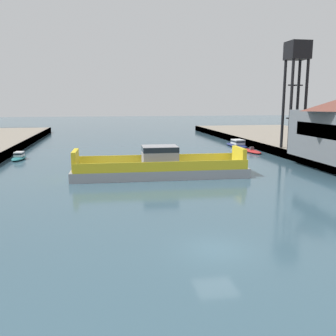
# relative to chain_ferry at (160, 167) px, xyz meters

# --- Properties ---
(ground_plane) EXTENTS (400.00, 400.00, 0.00)m
(ground_plane) POSITION_rel_chain_ferry_xyz_m (0.00, -22.58, -1.10)
(ground_plane) COLOR #385666
(chain_ferry) EXTENTS (20.78, 6.34, 3.65)m
(chain_ferry) POSITION_rel_chain_ferry_xyz_m (0.00, 0.00, 0.00)
(chain_ferry) COLOR #939399
(chain_ferry) RESTS_ON ground
(moored_boat_near_left) EXTENTS (3.17, 8.05, 1.45)m
(moored_boat_near_left) POSITION_rel_chain_ferry_xyz_m (19.41, 26.10, -0.57)
(moored_boat_near_left) COLOR navy
(moored_boat_near_left) RESTS_ON ground
(moored_boat_near_right) EXTENTS (2.09, 5.01, 1.18)m
(moored_boat_near_right) POSITION_rel_chain_ferry_xyz_m (-19.45, 16.22, -0.67)
(moored_boat_near_right) COLOR #237075
(moored_boat_near_right) RESTS_ON ground
(moored_boat_mid_left) EXTENTS (2.25, 6.31, 0.98)m
(moored_boat_mid_left) POSITION_rel_chain_ferry_xyz_m (19.00, 17.71, -0.85)
(moored_boat_mid_left) COLOR red
(moored_boat_mid_left) RESTS_ON ground
(crane_tower) EXTENTS (3.15, 3.15, 16.47)m
(crane_tower) POSITION_rel_chain_ferry_xyz_m (23.15, 11.49, 13.01)
(crane_tower) COLOR black
(crane_tower) RESTS_ON quay_right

